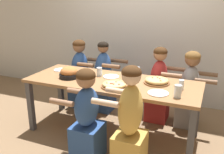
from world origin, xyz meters
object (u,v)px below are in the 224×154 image
at_px(empty_plate_b, 61,70).
at_px(diner_near_center, 87,119).
at_px(drinking_glass_f, 137,72).
at_px(diner_far_midright, 159,87).
at_px(diner_far_left, 80,76).
at_px(diner_far_midleft, 104,80).
at_px(empty_plate_a, 111,77).
at_px(pizza_board_second, 157,81).
at_px(drinking_glass_c, 178,92).
at_px(drinking_glass_b, 181,85).
at_px(empty_plate_c, 158,93).
at_px(pizza_board_main, 114,85).
at_px(diner_far_right, 190,92).
at_px(drinking_glass_e, 84,81).
at_px(diner_near_midright, 130,125).
at_px(drinking_glass_a, 88,79).
at_px(cocktail_glass_blue, 179,90).
at_px(skillet_bowl, 69,73).
at_px(drinking_glass_d, 99,72).

xyz_separation_m(empty_plate_b, diner_near_center, (0.86, -0.78, -0.26)).
height_order(drinking_glass_f, diner_far_midright, diner_far_midright).
bearing_deg(diner_far_left, diner_far_midleft, 90.00).
distance_m(empty_plate_a, empty_plate_b, 0.82).
height_order(pizza_board_second, diner_far_midright, diner_far_midright).
bearing_deg(drinking_glass_c, empty_plate_a, 158.27).
bearing_deg(diner_near_center, drinking_glass_c, -66.28).
bearing_deg(drinking_glass_b, empty_plate_c, -133.08).
xyz_separation_m(pizza_board_main, empty_plate_b, (-1.01, 0.36, -0.02)).
relative_size(empty_plate_c, diner_far_right, 0.21).
bearing_deg(drinking_glass_b, diner_far_left, 160.19).
height_order(pizza_board_second, drinking_glass_f, drinking_glass_f).
relative_size(drinking_glass_e, diner_far_left, 0.11).
height_order(drinking_glass_c, diner_far_midleft, diner_far_midleft).
bearing_deg(pizza_board_second, diner_far_right, 54.63).
xyz_separation_m(drinking_glass_b, diner_far_midleft, (-1.29, 0.62, -0.31)).
xyz_separation_m(drinking_glass_b, diner_far_right, (0.05, 0.62, -0.31)).
distance_m(diner_near_midright, diner_far_right, 1.36).
bearing_deg(drinking_glass_a, cocktail_glass_blue, 4.64).
relative_size(skillet_bowl, cocktail_glass_blue, 3.46).
bearing_deg(drinking_glass_b, empty_plate_b, 175.99).
bearing_deg(pizza_board_main, empty_plate_c, 0.15).
bearing_deg(skillet_bowl, diner_far_midright, 35.07).
bearing_deg(skillet_bowl, empty_plate_b, 141.07).
distance_m(empty_plate_a, diner_far_left, 0.96).
relative_size(drinking_glass_f, diner_far_left, 0.11).
bearing_deg(drinking_glass_b, drinking_glass_f, 153.51).
bearing_deg(diner_near_center, drinking_glass_b, -53.92).
bearing_deg(drinking_glass_a, drinking_glass_c, -2.31).
distance_m(empty_plate_c, diner_far_right, 0.93).
bearing_deg(drinking_glass_d, diner_far_left, 139.41).
bearing_deg(drinking_glass_d, drinking_glass_c, -17.90).
distance_m(empty_plate_b, empty_plate_c, 1.59).
xyz_separation_m(empty_plate_c, diner_far_midright, (-0.18, 0.85, -0.25)).
relative_size(drinking_glass_e, diner_far_midleft, 0.11).
bearing_deg(skillet_bowl, diner_near_center, -44.34).
xyz_separation_m(skillet_bowl, drinking_glass_c, (1.46, -0.14, -0.00)).
height_order(pizza_board_second, empty_plate_c, pizza_board_second).
bearing_deg(diner_near_midright, skillet_bowl, 63.03).
bearing_deg(skillet_bowl, empty_plate_a, 25.11).
distance_m(cocktail_glass_blue, drinking_glass_c, 0.14).
xyz_separation_m(empty_plate_a, diner_near_center, (0.04, -0.78, -0.26)).
height_order(diner_near_center, diner_far_midright, diner_far_midright).
xyz_separation_m(drinking_glass_f, diner_far_midleft, (-0.65, 0.30, -0.30)).
height_order(empty_plate_a, empty_plate_b, same).
height_order(empty_plate_c, diner_far_left, diner_far_left).
bearing_deg(drinking_glass_c, drinking_glass_d, 162.10).
height_order(skillet_bowl, drinking_glass_a, skillet_bowl).
bearing_deg(diner_far_right, diner_far_midleft, -90.00).
xyz_separation_m(empty_plate_b, drinking_glass_c, (1.76, -0.39, 0.06)).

